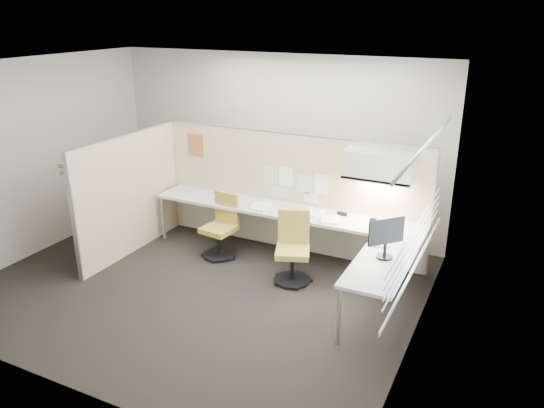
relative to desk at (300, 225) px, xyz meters
The scene contains 26 objects.
floor 1.58m from the desk, 129.58° to the right, with size 5.50×4.50×0.01m, color black.
ceiling 2.64m from the desk, 129.58° to the right, with size 5.50×4.50×0.01m, color white.
wall_back 1.66m from the desk, 129.62° to the left, with size 5.50×0.02×2.80m, color beige.
wall_front 3.59m from the desk, 105.41° to the right, with size 5.50×0.02×2.80m, color beige.
wall_left 3.93m from the desk, 162.99° to the right, with size 0.02×4.50×2.80m, color beige.
wall_right 2.28m from the desk, 31.75° to the right, with size 0.02×4.50×2.80m, color beige.
window_pane 2.32m from the desk, 32.11° to the right, with size 0.01×2.80×1.30m, color #9FAEB9.
partition_back 0.67m from the desk, 128.75° to the left, with size 4.10×0.06×1.75m, color #CFB98F.
partition_left 2.52m from the desk, 165.56° to the right, with size 0.06×2.20×1.75m, color #CFB98F.
desk is the anchor object (origin of this frame).
overhead_bin 1.35m from the desk, 15.24° to the left, with size 0.90×0.36×0.38m, color beige.
task_light_strip 1.22m from the desk, 15.24° to the left, with size 0.60×0.06×0.02m, color #FFEABF.
pinned_papers 0.69m from the desk, 124.37° to the left, with size 1.01×0.00×0.47m.
poster 2.19m from the desk, 167.47° to the left, with size 0.28×0.00×0.35m, color orange.
chair_left 1.18m from the desk, 169.76° to the right, with size 0.48×0.50×0.92m.
chair_right 0.49m from the desk, 79.02° to the right, with size 0.56×0.57×0.93m.
monitor 1.62m from the desk, 29.25° to the right, with size 0.33×0.35×0.48m.
phone 1.13m from the desk, ahead, with size 0.22×0.21×0.12m.
stapler 0.60m from the desk, 30.07° to the left, with size 0.14×0.04×0.05m, color black.
tape_dispenser 1.00m from the desk, 13.82° to the left, with size 0.10×0.06×0.06m, color black.
coat_hook 3.07m from the desk, 148.06° to the right, with size 0.18×0.44×1.34m.
paper_stack_0 1.38m from the desk, behind, with size 0.23×0.30×0.02m, color white.
paper_stack_1 0.67m from the desk, behind, with size 0.23×0.30×0.04m, color white.
paper_stack_2 0.27m from the desk, 59.80° to the left, with size 0.23×0.30×0.02m, color white.
paper_stack_3 0.43m from the desk, ahead, with size 0.23×0.30×0.03m, color white.
paper_stack_4 1.28m from the desk, 16.74° to the right, with size 0.23×0.30×0.02m, color white.
Camera 1 is at (3.55, -5.13, 3.41)m, focal length 35.00 mm.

